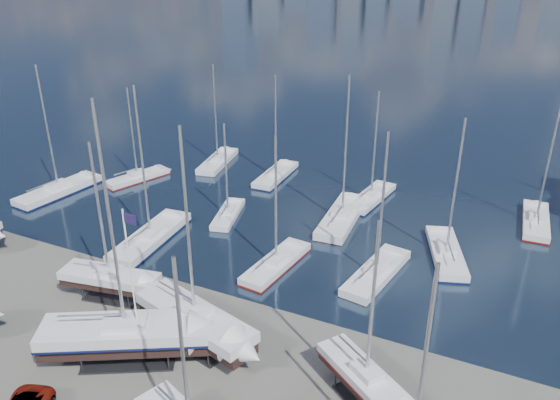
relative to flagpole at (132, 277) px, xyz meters
The scene contains 19 objects.
ground 7.13m from the flagpole, 165.49° to the right, with size 1400.00×1400.00×0.00m, color #605E59.
water 309.92m from the flagpole, 90.12° to the left, with size 1400.00×600.00×0.40m, color #182338.
sailboat_cradle_2 10.30m from the flagpole, 145.07° to the left, with size 8.96×3.92×14.29m.
sailboat_cradle_3 4.94m from the flagpole, 152.90° to the right, with size 12.46×8.97×19.63m.
sailboat_cradle_4 6.47m from the flagpole, 51.30° to the left, with size 11.15×5.79×17.41m.
sailboat_cradle_6 17.18m from the flagpole, 10.02° to the left, with size 8.18×6.66×13.65m.
sailboat_moored_0 35.30m from the flagpole, 145.31° to the left, with size 4.41×11.43×16.65m.
sailboat_moored_1 36.15m from the flagpole, 129.36° to the left, with size 5.15×8.92×12.87m.
sailboat_moored_2 40.93m from the flagpole, 113.44° to the left, with size 4.41×10.03×14.65m.
sailboat_moored_3 19.35m from the flagpole, 125.68° to the left, with size 4.15×11.68×17.12m.
sailboat_moored_4 24.86m from the flagpole, 105.09° to the left, with size 4.07×7.92×11.52m.
sailboat_moored_5 37.16m from the flagpole, 100.13° to the left, with size 3.00×9.68×14.34m.
sailboat_moored_6 17.48m from the flagpole, 77.93° to the left, with size 3.53×9.40×13.73m.
sailboat_moored_7 29.15m from the flagpole, 78.28° to the left, with size 3.95×11.51×17.10m.
sailboat_moored_8 35.76m from the flagpole, 78.33° to the left, with size 3.86×9.63×14.00m.
sailboat_moored_9 23.09m from the flagpole, 55.54° to the left, with size 4.18×10.04×14.71m.
sailboat_moored_10 31.09m from the flagpole, 54.44° to the left, with size 5.82×10.27×14.81m.
sailboat_moored_11 44.61m from the flagpole, 54.94° to the left, with size 3.14×9.64×14.23m.
flagpole is the anchor object (origin of this frame).
Camera 1 is at (23.47, -34.25, 27.58)m, focal length 35.00 mm.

